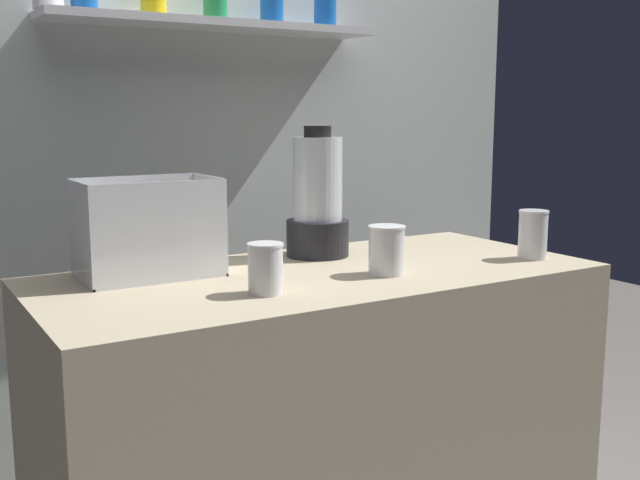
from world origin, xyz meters
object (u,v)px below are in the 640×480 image
at_px(carrot_display_bin, 152,245).
at_px(juice_cup_carrot_far_left, 266,272).
at_px(juice_cup_carrot_left, 387,253).
at_px(juice_cup_beet_middle, 533,238).
at_px(blender_pitcher, 318,203).

distance_m(carrot_display_bin, juice_cup_carrot_far_left, 0.34).
height_order(carrot_display_bin, juice_cup_carrot_far_left, carrot_display_bin).
bearing_deg(juice_cup_carrot_far_left, juice_cup_carrot_left, 4.27).
distance_m(carrot_display_bin, juice_cup_beet_middle, 1.01).
bearing_deg(carrot_display_bin, juice_cup_beet_middle, -18.73).
distance_m(carrot_display_bin, blender_pitcher, 0.48).
distance_m(juice_cup_carrot_far_left, juice_cup_carrot_left, 0.35).
xyz_separation_m(blender_pitcher, juice_cup_carrot_left, (0.02, -0.30, -0.09)).
xyz_separation_m(juice_cup_carrot_far_left, juice_cup_beet_middle, (0.81, -0.02, 0.01)).
bearing_deg(blender_pitcher, juice_cup_carrot_far_left, -135.32).
bearing_deg(juice_cup_carrot_far_left, carrot_display_bin, 115.87).
height_order(blender_pitcher, juice_cup_carrot_left, blender_pitcher).
relative_size(carrot_display_bin, juice_cup_carrot_far_left, 2.91).
height_order(juice_cup_carrot_far_left, juice_cup_beet_middle, juice_cup_beet_middle).
bearing_deg(carrot_display_bin, juice_cup_carrot_far_left, -64.13).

